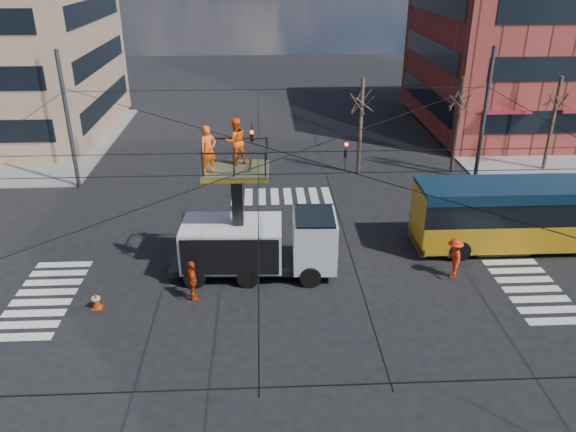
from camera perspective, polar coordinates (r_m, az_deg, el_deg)
The scene contains 13 objects.
ground at distance 23.34m, azimuth 0.25°, elevation -7.60°, with size 120.00×120.00×0.00m, color black.
sidewalk_ne at distance 47.90m, azimuth 24.98°, elevation 7.51°, with size 18.00×18.00×0.12m, color slate.
crosswalks at distance 23.34m, azimuth 0.25°, elevation -7.58°, with size 22.40×22.40×0.02m, color silver, non-canonical shape.
building_ne at distance 49.64m, azimuth 25.98°, elevation 16.18°, with size 20.06×16.06×14.00m.
overhead_network at distance 21.71m, azimuth 0.02°, elevation 2.56°, with size 24.24×24.24×8.00m.
tree_a at distance 34.61m, azimuth 7.52°, elevation 11.51°, with size 2.00×2.00×6.00m.
tree_b at distance 36.15m, azimuth 17.11°, elevation 11.21°, with size 2.00×2.00×6.00m.
tree_c at distance 38.57m, azimuth 25.68°, elevation 10.69°, with size 2.00×2.00×6.00m.
utility_truck at distance 23.63m, azimuth -3.13°, elevation -1.21°, with size 7.08×2.86×6.74m.
city_bus at distance 28.46m, azimuth 24.23°, elevation 0.26°, with size 11.57×2.69×3.20m.
traffic_cone at distance 23.34m, azimuth -18.91°, elevation -8.13°, with size 0.36×0.36×0.70m, color #E03E09.
worker_ground at distance 22.70m, azimuth -9.68°, elevation -6.51°, with size 0.99×0.41×1.70m, color #E3430E.
flagger at distance 24.88m, azimuth 16.51°, elevation -4.11°, with size 1.17×0.67×1.80m, color #FF3510.
Camera 1 is at (-1.06, -19.64, 12.57)m, focal length 35.00 mm.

